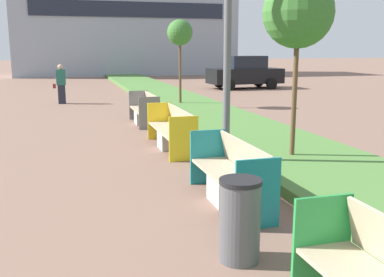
% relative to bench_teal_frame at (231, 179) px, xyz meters
% --- Properties ---
extents(planter_grass_strip, '(2.80, 120.00, 0.18)m').
position_rel_bench_teal_frame_xyz_m(planter_grass_strip, '(2.26, 5.10, -0.28)').
color(planter_grass_strip, '#4C7A38').
rests_on(planter_grass_strip, ground).
extents(building_backdrop, '(18.38, 6.15, 9.62)m').
position_rel_bench_teal_frame_xyz_m(building_backdrop, '(3.06, 33.79, 4.44)').
color(building_backdrop, '#939EAD').
rests_on(building_backdrop, ground).
extents(bench_teal_frame, '(0.65, 2.14, 0.94)m').
position_rel_bench_teal_frame_xyz_m(bench_teal_frame, '(0.00, 0.00, 0.00)').
color(bench_teal_frame, '#9E9B96').
rests_on(bench_teal_frame, ground).
extents(bench_yellow_frame, '(0.65, 2.46, 0.94)m').
position_rel_bench_teal_frame_xyz_m(bench_yellow_frame, '(0.00, 3.87, 0.01)').
color(bench_yellow_frame, '#9E9B96').
rests_on(bench_yellow_frame, ground).
extents(bench_grey_frame, '(0.65, 1.99, 0.94)m').
position_rel_bench_teal_frame_xyz_m(bench_grey_frame, '(-0.00, 7.47, -0.00)').
color(bench_grey_frame, '#9E9B96').
rests_on(bench_grey_frame, ground).
extents(litter_bin, '(0.47, 0.47, 0.93)m').
position_rel_bench_teal_frame_xyz_m(litter_bin, '(-0.59, -1.80, 0.10)').
color(litter_bin, '#4C4F51').
rests_on(litter_bin, ground).
extents(sapling_tree_near, '(1.37, 1.37, 3.67)m').
position_rel_bench_teal_frame_xyz_m(sapling_tree_near, '(2.04, 1.90, 2.60)').
color(sapling_tree_near, brown).
rests_on(sapling_tree_near, ground).
extents(sapling_tree_far, '(0.99, 0.99, 3.38)m').
position_rel_bench_teal_frame_xyz_m(sapling_tree_far, '(2.04, 11.03, 2.48)').
color(sapling_tree_far, brown).
rests_on(sapling_tree_far, ground).
extents(pedestrian_walking, '(0.53, 0.24, 1.64)m').
position_rel_bench_teal_frame_xyz_m(pedestrian_walking, '(-2.48, 13.50, 0.46)').
color(pedestrian_walking, '#232633').
rests_on(pedestrian_walking, ground).
extents(parked_car_distant, '(4.30, 2.01, 1.86)m').
position_rel_bench_teal_frame_xyz_m(parked_car_distant, '(7.69, 18.06, 0.54)').
color(parked_car_distant, black).
rests_on(parked_car_distant, ground).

